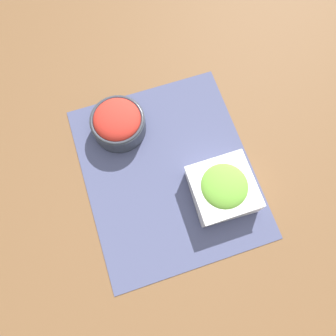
{
  "coord_description": "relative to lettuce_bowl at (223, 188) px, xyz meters",
  "views": [
    {
      "loc": [
        -0.26,
        0.08,
        0.87
      ],
      "look_at": [
        0.0,
        0.0,
        0.03
      ],
      "focal_mm": 35.0,
      "sensor_mm": 36.0,
      "label": 1
    }
  ],
  "objects": [
    {
      "name": "placemat",
      "position": [
        0.1,
        0.12,
        -0.04
      ],
      "size": [
        0.53,
        0.45,
        0.0
      ],
      "color": "#474C70",
      "rests_on": "ground_plane"
    },
    {
      "name": "lettuce_bowl",
      "position": [
        0.0,
        0.0,
        0.0
      ],
      "size": [
        0.16,
        0.16,
        0.08
      ],
      "color": "white",
      "rests_on": "placemat"
    },
    {
      "name": "ground_plane",
      "position": [
        0.1,
        0.12,
        -0.04
      ],
      "size": [
        3.0,
        3.0,
        0.0
      ],
      "primitive_type": "plane",
      "color": "brown"
    },
    {
      "name": "tomato_bowl",
      "position": [
        0.27,
        0.21,
        0.0
      ],
      "size": [
        0.15,
        0.15,
        0.08
      ],
      "color": "#333842",
      "rests_on": "placemat"
    }
  ]
}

